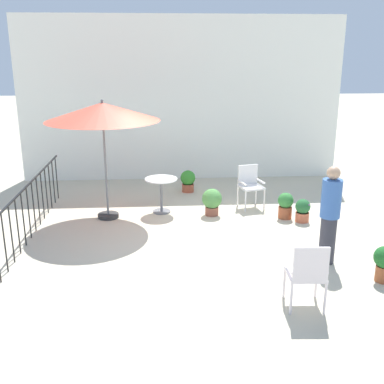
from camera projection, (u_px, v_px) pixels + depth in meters
ground_plane at (193, 237)px, 8.77m from camera, size 60.00×60.00×0.00m
villa_facade at (181, 99)px, 12.34m from camera, size 8.55×0.30×4.29m
terrace_railing at (25, 207)px, 8.37m from camera, size 0.03×5.64×1.01m
patio_umbrella_0 at (103, 113)px, 9.16m from camera, size 2.29×2.29×2.47m
cafe_table_0 at (161, 189)px, 9.97m from camera, size 0.70×0.70×0.76m
patio_chair_0 at (250, 183)px, 10.33m from camera, size 0.58×0.57×0.94m
patio_chair_1 at (307, 272)px, 6.16m from camera, size 0.52×0.51×0.97m
potted_plant_0 at (212, 201)px, 9.86m from camera, size 0.43×0.43×0.58m
potted_plant_1 at (303, 210)px, 9.50m from camera, size 0.31×0.31×0.48m
potted_plant_3 at (285, 205)px, 9.69m from camera, size 0.33×0.33×0.55m
potted_plant_4 at (188, 180)px, 11.52m from camera, size 0.37×0.37×0.54m
standing_person at (330, 214)px, 7.49m from camera, size 0.34×0.34×1.65m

